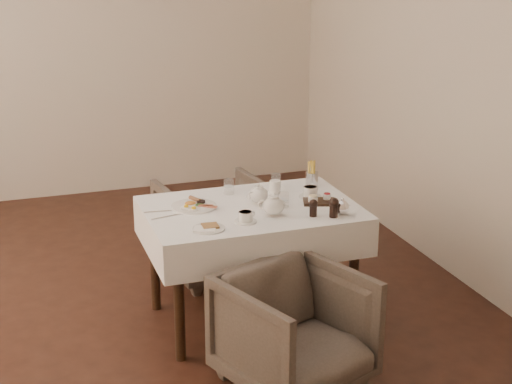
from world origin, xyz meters
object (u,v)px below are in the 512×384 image
object	(u,v)px
armchair_near	(295,331)
armchair_far	(216,228)
teapot_centre	(259,194)
table	(251,225)
breakfast_plate	(194,206)

from	to	relation	value
armchair_near	armchair_far	size ratio (longest dim) A/B	0.94
armchair_far	teapot_centre	distance (m)	0.87
armchair_near	armchair_far	xyz separation A→B (m)	(0.01, 1.56, 0.02)
armchair_near	teapot_centre	world-z (taller)	teapot_centre
table	armchair_far	bearing A→B (deg)	90.34
table	armchair_near	size ratio (longest dim) A/B	1.82
armchair_near	armchair_far	bearing A→B (deg)	68.79
armchair_near	teapot_centre	size ratio (longest dim) A/B	4.38
table	breakfast_plate	bearing A→B (deg)	161.06
armchair_near	armchair_far	world-z (taller)	armchair_far
armchair_near	breakfast_plate	xyz separation A→B (m)	(-0.31, 0.89, 0.45)
table	armchair_near	world-z (taller)	table
armchair_near	table	bearing A→B (deg)	68.11
armchair_far	breakfast_plate	size ratio (longest dim) A/B	2.69
armchair_far	teapot_centre	bearing A→B (deg)	88.47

